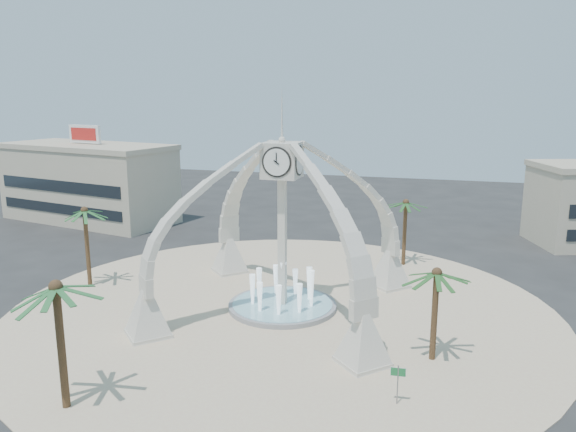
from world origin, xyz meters
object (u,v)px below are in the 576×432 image
(palm_east, at_px, (437,274))
(street_sign, at_px, (398,377))
(clock_tower, at_px, (282,223))
(palm_south, at_px, (56,289))
(fountain, at_px, (282,305))
(palm_west, at_px, (84,212))
(palm_north, at_px, (406,203))

(palm_east, distance_m, street_sign, 6.99)
(clock_tower, relative_size, palm_east, 2.90)
(palm_east, xyz_separation_m, palm_south, (-17.60, -10.63, 0.97))
(fountain, distance_m, palm_west, 17.78)
(palm_west, height_order, palm_south, palm_south)
(fountain, height_order, palm_south, palm_south)
(palm_south, bearing_deg, street_sign, 17.20)
(clock_tower, distance_m, palm_north, 15.60)
(palm_east, distance_m, palm_west, 28.27)
(fountain, bearing_deg, palm_south, -112.55)
(palm_west, distance_m, street_sign, 28.88)
(palm_east, height_order, palm_west, palm_west)
(palm_east, relative_size, palm_south, 0.85)
(fountain, height_order, palm_west, palm_west)
(fountain, relative_size, palm_south, 1.10)
(palm_north, bearing_deg, palm_west, -151.30)
(palm_north, xyz_separation_m, street_sign, (1.82, -24.55, -4.29))
(palm_west, bearing_deg, palm_north, 28.70)
(clock_tower, height_order, palm_south, clock_tower)
(clock_tower, bearing_deg, palm_west, 179.12)
(fountain, distance_m, palm_east, 13.22)
(fountain, relative_size, palm_east, 1.29)
(palm_east, relative_size, palm_west, 0.87)
(clock_tower, xyz_separation_m, fountain, (0.00, 0.00, -6.20))
(palm_west, relative_size, palm_south, 0.98)
(clock_tower, bearing_deg, fountain, 90.00)
(palm_west, distance_m, palm_south, 19.09)
(fountain, xyz_separation_m, palm_west, (-16.72, 0.26, 6.03))
(clock_tower, relative_size, palm_west, 2.52)
(palm_east, xyz_separation_m, street_sign, (-1.53, -5.65, -3.82))
(palm_west, relative_size, palm_north, 1.07)
(palm_west, height_order, palm_north, palm_west)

